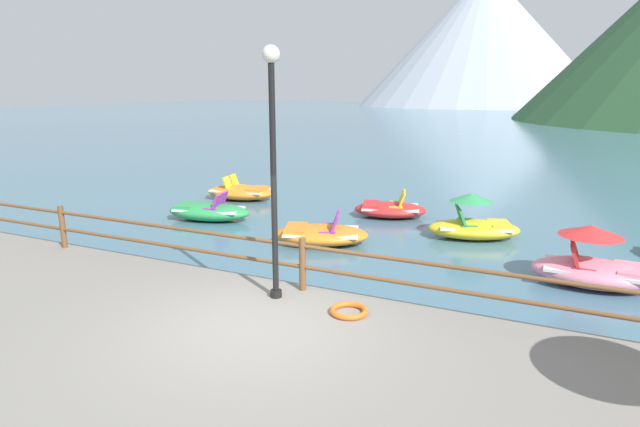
% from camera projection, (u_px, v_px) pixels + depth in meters
% --- Properties ---
extents(ground_plane, '(200.00, 200.00, 0.00)m').
position_uv_depth(ground_plane, '(509.00, 136.00, 43.15)').
color(ground_plane, '#477084').
extents(promenade_dock, '(28.00, 8.00, 0.40)m').
position_uv_depth(promenade_dock, '(155.00, 420.00, 5.87)').
color(promenade_dock, gray).
rests_on(promenade_dock, ground).
extents(dock_railing, '(23.92, 0.12, 0.95)m').
position_uv_depth(dock_railing, '(302.00, 258.00, 8.99)').
color(dock_railing, brown).
rests_on(dock_railing, promenade_dock).
extents(lamp_post, '(0.28, 0.28, 4.11)m').
position_uv_depth(lamp_post, '(273.00, 152.00, 8.24)').
color(lamp_post, black).
rests_on(lamp_post, promenade_dock).
extents(life_ring, '(0.61, 0.61, 0.09)m').
position_uv_depth(life_ring, '(349.00, 311.00, 8.16)').
color(life_ring, orange).
rests_on(life_ring, promenade_dock).
extents(pedal_boat_0, '(2.31, 1.28, 1.25)m').
position_uv_depth(pedal_boat_0, '(593.00, 266.00, 10.28)').
color(pedal_boat_0, pink).
rests_on(pedal_boat_0, ground).
extents(pedal_boat_1, '(2.64, 1.72, 0.85)m').
position_uv_depth(pedal_boat_1, '(241.00, 192.00, 18.45)').
color(pedal_boat_1, orange).
rests_on(pedal_boat_1, ground).
extents(pedal_boat_2, '(2.72, 2.11, 0.82)m').
position_uv_depth(pedal_boat_2, '(321.00, 234.00, 13.17)').
color(pedal_boat_2, orange).
rests_on(pedal_boat_2, ground).
extents(pedal_boat_3, '(2.72, 1.66, 0.85)m').
position_uv_depth(pedal_boat_3, '(209.00, 211.00, 15.51)').
color(pedal_boat_3, green).
rests_on(pedal_boat_3, ground).
extents(pedal_boat_5, '(2.62, 1.88, 1.22)m').
position_uv_depth(pedal_boat_5, '(474.00, 224.00, 13.59)').
color(pedal_boat_5, yellow).
rests_on(pedal_boat_5, ground).
extents(pedal_boat_7, '(2.47, 1.87, 0.81)m').
position_uv_depth(pedal_boat_7, '(390.00, 209.00, 15.91)').
color(pedal_boat_7, red).
rests_on(pedal_boat_7, ground).
extents(distant_peak, '(55.22, 55.22, 29.43)m').
position_uv_depth(distant_peak, '(483.00, 39.00, 116.05)').
color(distant_peak, '#A8B2C1').
rests_on(distant_peak, ground).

